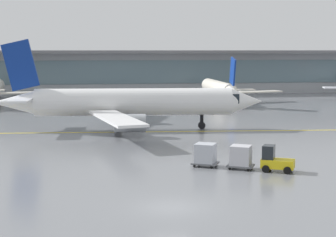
{
  "coord_description": "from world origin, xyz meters",
  "views": [
    {
      "loc": [
        -4.84,
        -32.35,
        9.74
      ],
      "look_at": [
        2.71,
        20.12,
        3.0
      ],
      "focal_mm": 57.93,
      "sensor_mm": 36.0,
      "label": 1
    }
  ],
  "objects_px": {
    "gate_airplane_2": "(219,88)",
    "taxiing_regional_jet": "(130,103)",
    "cargo_dolly_lead": "(241,156)",
    "cargo_dolly_trailing": "(205,154)",
    "baggage_tug": "(275,160)"
  },
  "relations": [
    {
      "from": "gate_airplane_2",
      "to": "taxiing_regional_jet",
      "type": "distance_m",
      "value": 37.68
    },
    {
      "from": "cargo_dolly_lead",
      "to": "cargo_dolly_trailing",
      "type": "xyz_separation_m",
      "value": [
        -2.68,
        1.38,
        0.0
      ]
    },
    {
      "from": "taxiing_regional_jet",
      "to": "baggage_tug",
      "type": "height_order",
      "value": "taxiing_regional_jet"
    },
    {
      "from": "gate_airplane_2",
      "to": "cargo_dolly_trailing",
      "type": "height_order",
      "value": "gate_airplane_2"
    },
    {
      "from": "gate_airplane_2",
      "to": "baggage_tug",
      "type": "xyz_separation_m",
      "value": [
        -9.07,
        -57.28,
        -1.69
      ]
    },
    {
      "from": "gate_airplane_2",
      "to": "cargo_dolly_trailing",
      "type": "xyz_separation_m",
      "value": [
        -14.23,
        -54.63,
        -1.53
      ]
    },
    {
      "from": "taxiing_regional_jet",
      "to": "cargo_dolly_lead",
      "type": "relative_size",
      "value": 12.8
    },
    {
      "from": "gate_airplane_2",
      "to": "cargo_dolly_lead",
      "type": "bearing_deg",
      "value": 168.79
    },
    {
      "from": "gate_airplane_2",
      "to": "cargo_dolly_lead",
      "type": "relative_size",
      "value": 9.97
    },
    {
      "from": "cargo_dolly_lead",
      "to": "taxiing_regional_jet",
      "type": "bearing_deg",
      "value": 134.56
    },
    {
      "from": "gate_airplane_2",
      "to": "cargo_dolly_lead",
      "type": "xyz_separation_m",
      "value": [
        -11.55,
        -56.0,
        -1.53
      ]
    },
    {
      "from": "taxiing_regional_jet",
      "to": "cargo_dolly_lead",
      "type": "height_order",
      "value": "taxiing_regional_jet"
    },
    {
      "from": "cargo_dolly_trailing",
      "to": "gate_airplane_2",
      "type": "bearing_deg",
      "value": 102.59
    },
    {
      "from": "cargo_dolly_lead",
      "to": "cargo_dolly_trailing",
      "type": "bearing_deg",
      "value": -180.0
    },
    {
      "from": "cargo_dolly_trailing",
      "to": "cargo_dolly_lead",
      "type": "bearing_deg",
      "value": 0.0
    }
  ]
}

